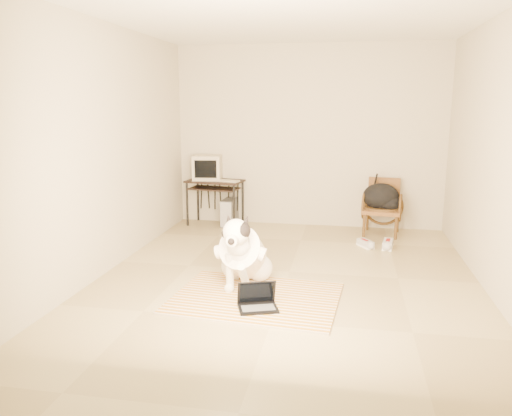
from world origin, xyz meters
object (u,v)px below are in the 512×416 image
(pc_tower, at_px, (229,212))
(backpack, at_px, (382,198))
(rattan_chair, at_px, (382,207))
(dog, at_px, (243,255))
(crt_monitor, at_px, (208,167))
(laptop, at_px, (257,302))
(computer_desk, at_px, (215,187))

(pc_tower, distance_m, backpack, 2.29)
(rattan_chair, bearing_deg, dog, -122.25)
(rattan_chair, bearing_deg, crt_monitor, 176.83)
(laptop, height_order, backpack, backpack)
(crt_monitor, bearing_deg, laptop, -66.73)
(backpack, bearing_deg, laptop, -113.14)
(crt_monitor, distance_m, pc_tower, 0.76)
(computer_desk, bearing_deg, rattan_chair, -1.89)
(crt_monitor, xyz_separation_m, pc_tower, (0.34, -0.03, -0.68))
(dog, bearing_deg, backpack, 57.39)
(dog, relative_size, crt_monitor, 2.49)
(laptop, bearing_deg, crt_monitor, 113.27)
(dog, height_order, laptop, dog)
(crt_monitor, xyz_separation_m, backpack, (2.61, -0.19, -0.35))
(crt_monitor, bearing_deg, pc_tower, -4.66)
(backpack, bearing_deg, rattan_chair, 80.30)
(pc_tower, bearing_deg, backpack, -4.08)
(pc_tower, xyz_separation_m, backpack, (2.26, -0.16, 0.33))
(computer_desk, bearing_deg, crt_monitor, 153.63)
(dog, bearing_deg, computer_desk, 111.25)
(computer_desk, relative_size, backpack, 1.67)
(computer_desk, bearing_deg, dog, -68.75)
(computer_desk, bearing_deg, laptop, -68.31)
(rattan_chair, relative_size, backpack, 1.49)
(crt_monitor, relative_size, backpack, 0.87)
(dog, relative_size, laptop, 2.79)
(crt_monitor, distance_m, rattan_chair, 2.66)
(crt_monitor, xyz_separation_m, rattan_chair, (2.61, -0.14, -0.48))
(dog, xyz_separation_m, computer_desk, (-0.97, 2.49, 0.27))
(computer_desk, xyz_separation_m, pc_tower, (0.22, 0.03, -0.39))
(backpack, bearing_deg, dog, -122.61)
(laptop, height_order, crt_monitor, crt_monitor)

